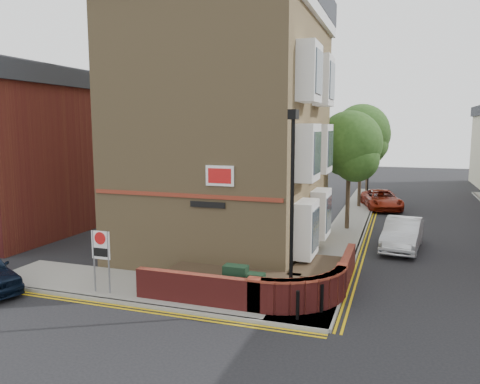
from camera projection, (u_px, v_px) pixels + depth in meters
name	position (u px, v px, depth m)	size (l,w,h in m)	color
ground	(231.00, 319.00, 14.43)	(120.00, 120.00, 0.00)	black
pavement_corner	(154.00, 289.00, 16.95)	(13.00, 3.00, 0.12)	gray
pavement_main	(350.00, 222.00, 28.77)	(2.00, 32.00, 0.12)	gray
kerb_side	(132.00, 304.00, 15.54)	(13.00, 0.15, 0.12)	gray
kerb_main_near	(367.00, 224.00, 28.45)	(0.15, 32.00, 0.12)	gray
yellow_lines_side	(128.00, 308.00, 15.32)	(13.00, 0.28, 0.01)	gold
yellow_lines_main	(371.00, 225.00, 28.37)	(0.28, 32.00, 0.01)	gold
corner_building	(232.00, 120.00, 21.98)	(8.95, 10.40, 13.60)	olive
garden_wall	(255.00, 293.00, 16.77)	(6.80, 6.00, 1.20)	maroon
lamppost	(292.00, 209.00, 14.58)	(0.25, 0.50, 6.30)	black
utility_cabinet_large	(236.00, 283.00, 15.64)	(0.80, 0.45, 1.20)	black
utility_cabinet_small	(256.00, 290.00, 15.11)	(0.55, 0.40, 1.10)	black
bollard_near	(298.00, 305.00, 14.08)	(0.11, 0.11, 0.90)	black
bollard_far	(322.00, 298.00, 14.64)	(0.11, 0.11, 0.90)	black
zone_sign	(101.00, 250.00, 16.27)	(0.72, 0.07, 2.20)	slate
side_building	(28.00, 151.00, 26.11)	(6.40, 10.40, 9.00)	maroon
tree_near	(349.00, 148.00, 26.29)	(3.64, 3.65, 6.70)	#382B1E
tree_mid	(361.00, 137.00, 33.72)	(4.03, 4.03, 7.42)	#382B1E
tree_far	(368.00, 138.00, 41.25)	(3.81, 3.81, 7.00)	#382B1E
traffic_light_assembly	(368.00, 167.00, 36.69)	(0.20, 0.16, 4.20)	black
silver_car_near	(402.00, 234.00, 22.63)	(1.59, 4.57, 1.51)	silver
red_car_main	(382.00, 199.00, 33.78)	(2.30, 4.98, 1.39)	maroon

